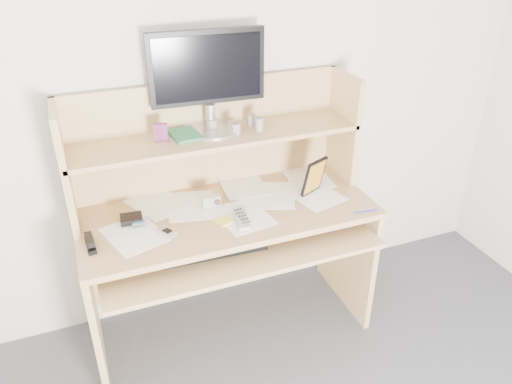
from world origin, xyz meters
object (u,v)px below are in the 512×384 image
object	(u,v)px
desk	(223,212)
keyboard	(211,246)
game_case	(314,177)
tv_remote	(242,218)
monitor	(208,78)

from	to	relation	value
desk	keyboard	size ratio (longest dim) A/B	2.83
game_case	keyboard	bearing A→B (deg)	168.29
desk	tv_remote	size ratio (longest dim) A/B	7.36
tv_remote	desk	bearing A→B (deg)	110.74
tv_remote	game_case	xyz separation A→B (m)	(0.42, 0.11, 0.09)
desk	game_case	bearing A→B (deg)	-11.64
desk	game_case	distance (m)	0.48
keyboard	monitor	size ratio (longest dim) A/B	0.92
desk	monitor	bearing A→B (deg)	91.82
tv_remote	game_case	size ratio (longest dim) A/B	1.00
game_case	monitor	size ratio (longest dim) A/B	0.35
tv_remote	game_case	distance (m)	0.44
keyboard	tv_remote	world-z (taller)	tv_remote
desk	tv_remote	world-z (taller)	desk
tv_remote	monitor	world-z (taller)	monitor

